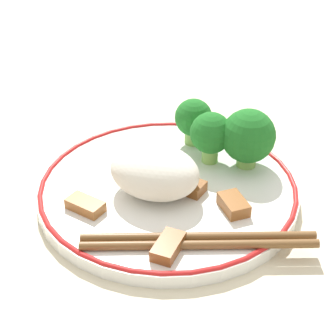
% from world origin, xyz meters
% --- Properties ---
extents(ground_plane, '(3.00, 3.00, 0.00)m').
position_xyz_m(ground_plane, '(0.00, 0.00, 0.00)').
color(ground_plane, beige).
extents(plate, '(0.25, 0.25, 0.02)m').
position_xyz_m(plate, '(0.00, 0.00, 0.01)').
color(plate, white).
rests_on(plate, ground_plane).
extents(rice_mound, '(0.09, 0.07, 0.05)m').
position_xyz_m(rice_mound, '(0.01, 0.02, 0.04)').
color(rice_mound, white).
rests_on(rice_mound, plate).
extents(broccoli_back_left, '(0.05, 0.05, 0.06)m').
position_xyz_m(broccoli_back_left, '(-0.06, -0.07, 0.05)').
color(broccoli_back_left, '#7FB756').
rests_on(broccoli_back_left, plate).
extents(broccoli_back_center, '(0.04, 0.04, 0.05)m').
position_xyz_m(broccoli_back_center, '(-0.02, -0.06, 0.05)').
color(broccoli_back_center, '#7FB756').
rests_on(broccoli_back_center, plate).
extents(broccoli_back_right, '(0.04, 0.04, 0.05)m').
position_xyz_m(broccoli_back_right, '(0.01, -0.09, 0.04)').
color(broccoli_back_right, '#7FB756').
rests_on(broccoli_back_right, plate).
extents(meat_near_front, '(0.04, 0.04, 0.01)m').
position_xyz_m(meat_near_front, '(-0.07, 0.01, 0.02)').
color(meat_near_front, brown).
rests_on(meat_near_front, plate).
extents(meat_near_left, '(0.04, 0.02, 0.01)m').
position_xyz_m(meat_near_left, '(0.05, 0.07, 0.02)').
color(meat_near_left, '#995B28').
rests_on(meat_near_left, plate).
extents(meat_near_right, '(0.02, 0.04, 0.01)m').
position_xyz_m(meat_near_right, '(-0.04, 0.09, 0.02)').
color(meat_near_right, brown).
rests_on(meat_near_right, plate).
extents(meat_near_back, '(0.03, 0.02, 0.01)m').
position_xyz_m(meat_near_back, '(-0.02, 0.00, 0.02)').
color(meat_near_back, brown).
rests_on(meat_near_back, plate).
extents(chopsticks, '(0.19, 0.10, 0.01)m').
position_xyz_m(chopsticks, '(-0.06, 0.07, 0.02)').
color(chopsticks, brown).
rests_on(chopsticks, plate).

